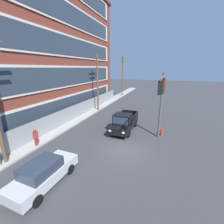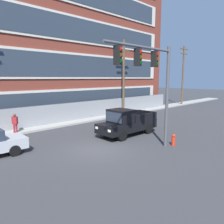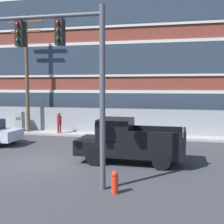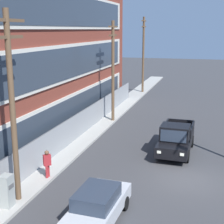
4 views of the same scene
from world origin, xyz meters
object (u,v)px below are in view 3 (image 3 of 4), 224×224
pickup_truck_black (128,142)px  pedestrian_near_cabinet (59,122)px  electrical_cabinet (20,122)px  fire_hydrant (115,183)px  traffic_signal_mast (55,57)px  utility_pole_near_corner (27,69)px

pickup_truck_black → pedestrian_near_cabinet: (-6.11, 6.23, 0.01)m
electrical_cabinet → pedestrian_near_cabinet: size_ratio=0.99×
fire_hydrant → traffic_signal_mast: bearing=172.3°
pedestrian_near_cabinet → electrical_cabinet: bearing=174.7°
pickup_truck_black → fire_hydrant: pickup_truck_black is taller
electrical_cabinet → fire_hydrant: bearing=-47.4°
traffic_signal_mast → utility_pole_near_corner: (-6.70, 10.12, 0.32)m
pickup_truck_black → utility_pole_near_corner: utility_pole_near_corner is taller
traffic_signal_mast → fire_hydrant: 4.80m
utility_pole_near_corner → fire_hydrant: bearing=-49.5°
pickup_truck_black → electrical_cabinet: bearing=145.4°
pedestrian_near_cabinet → fire_hydrant: (6.30, -10.21, -0.59)m
fire_hydrant → utility_pole_near_corner: bearing=130.5°
traffic_signal_mast → electrical_cabinet: 13.21m
utility_pole_near_corner → electrical_cabinet: size_ratio=5.33×
traffic_signal_mast → electrical_cabinet: (-7.46, 10.22, -3.80)m
traffic_signal_mast → fire_hydrant: (2.22, -0.30, -4.25)m
pickup_truck_black → electrical_cabinet: 11.52m
pickup_truck_black → pedestrian_near_cabinet: pickup_truck_black is taller
pedestrian_near_cabinet → pickup_truck_black: bearing=-45.6°
utility_pole_near_corner → pedestrian_near_cabinet: size_ratio=5.25×
pickup_truck_black → pedestrian_near_cabinet: 8.72m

